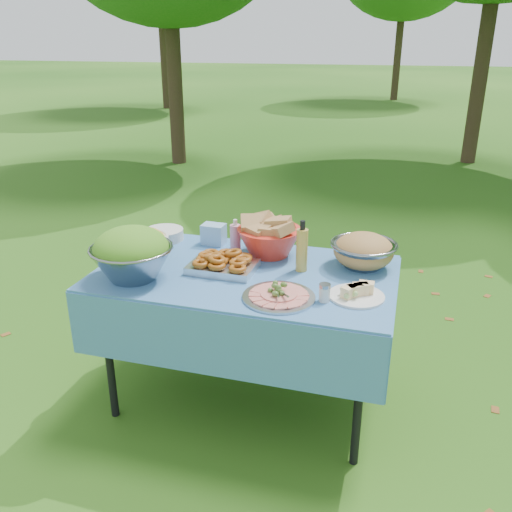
{
  "coord_description": "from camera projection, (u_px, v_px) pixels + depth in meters",
  "views": [
    {
      "loc": [
        0.73,
        -2.35,
        1.84
      ],
      "look_at": [
        0.05,
        0.0,
        0.85
      ],
      "focal_mm": 38.0,
      "sensor_mm": 36.0,
      "label": 1
    }
  ],
  "objects": [
    {
      "name": "pasta_bowl_white",
      "position": [
        143.0,
        241.0,
        2.87
      ],
      "size": [
        0.26,
        0.26,
        0.15
      ],
      "primitive_type": null,
      "rotation": [
        0.0,
        0.0,
        -0.01
      ],
      "color": "silver",
      "rests_on": "picnic_table"
    },
    {
      "name": "plate_stack",
      "position": [
        164.0,
        234.0,
        3.1
      ],
      "size": [
        0.26,
        0.26,
        0.06
      ],
      "primitive_type": "cylinder",
      "rotation": [
        0.0,
        0.0,
        0.22
      ],
      "color": "silver",
      "rests_on": "picnic_table"
    },
    {
      "name": "salad_bowl",
      "position": [
        131.0,
        253.0,
        2.56
      ],
      "size": [
        0.51,
        0.51,
        0.26
      ],
      "primitive_type": null,
      "rotation": [
        0.0,
        0.0,
        0.39
      ],
      "color": "gray",
      "rests_on": "picnic_table"
    },
    {
      "name": "bread_bowl",
      "position": [
        269.0,
        235.0,
        2.85
      ],
      "size": [
        0.37,
        0.37,
        0.23
      ],
      "primitive_type": null,
      "rotation": [
        0.0,
        0.0,
        0.12
      ],
      "color": "red",
      "rests_on": "picnic_table"
    },
    {
      "name": "shaker",
      "position": [
        325.0,
        293.0,
        2.37
      ],
      "size": [
        0.06,
        0.06,
        0.08
      ],
      "primitive_type": "cylinder",
      "rotation": [
        0.0,
        0.0,
        -0.23
      ],
      "color": "silver",
      "rests_on": "picnic_table"
    },
    {
      "name": "oil_bottle",
      "position": [
        302.0,
        246.0,
        2.65
      ],
      "size": [
        0.07,
        0.07,
        0.26
      ],
      "primitive_type": "cylinder",
      "rotation": [
        0.0,
        0.0,
        0.19
      ],
      "color": "gold",
      "rests_on": "picnic_table"
    },
    {
      "name": "sanitizer_bottle",
      "position": [
        235.0,
        234.0,
        2.94
      ],
      "size": [
        0.07,
        0.07,
        0.17
      ],
      "primitive_type": "cylinder",
      "rotation": [
        0.0,
        0.0,
        -0.33
      ],
      "color": "pink",
      "rests_on": "picnic_table"
    },
    {
      "name": "ground",
      "position": [
        246.0,
        399.0,
        2.97
      ],
      "size": [
        80.0,
        80.0,
        0.0
      ],
      "primitive_type": "plane",
      "color": "#113D0B",
      "rests_on": "ground"
    },
    {
      "name": "charcuterie_platter",
      "position": [
        279.0,
        291.0,
        2.39
      ],
      "size": [
        0.41,
        0.41,
        0.07
      ],
      "primitive_type": "cylinder",
      "rotation": [
        0.0,
        0.0,
        -0.32
      ],
      "color": "#B1B2B9",
      "rests_on": "picnic_table"
    },
    {
      "name": "picnic_table",
      "position": [
        246.0,
        338.0,
        2.82
      ],
      "size": [
        1.46,
        0.86,
        0.76
      ],
      "primitive_type": "cube",
      "color": "#78BEE7",
      "rests_on": "ground"
    },
    {
      "name": "cheese_plate",
      "position": [
        357.0,
        290.0,
        2.4
      ],
      "size": [
        0.31,
        0.31,
        0.07
      ],
      "primitive_type": "cylinder",
      "rotation": [
        0.0,
        0.0,
        0.26
      ],
      "color": "silver",
      "rests_on": "picnic_table"
    },
    {
      "name": "pasta_bowl_steel",
      "position": [
        364.0,
        250.0,
        2.71
      ],
      "size": [
        0.35,
        0.35,
        0.18
      ],
      "primitive_type": null,
      "rotation": [
        0.0,
        0.0,
        -0.06
      ],
      "color": "gray",
      "rests_on": "picnic_table"
    },
    {
      "name": "fried_tray",
      "position": [
        223.0,
        263.0,
        2.68
      ],
      "size": [
        0.33,
        0.23,
        0.08
      ],
      "primitive_type": "cube",
      "rotation": [
        0.0,
        0.0,
        -0.02
      ],
      "color": "silver",
      "rests_on": "picnic_table"
    },
    {
      "name": "wipes_box",
      "position": [
        214.0,
        234.0,
        3.02
      ],
      "size": [
        0.13,
        0.1,
        0.11
      ],
      "primitive_type": "cube",
      "rotation": [
        0.0,
        0.0,
        -0.04
      ],
      "color": "#8DBDEB",
      "rests_on": "picnic_table"
    }
  ]
}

